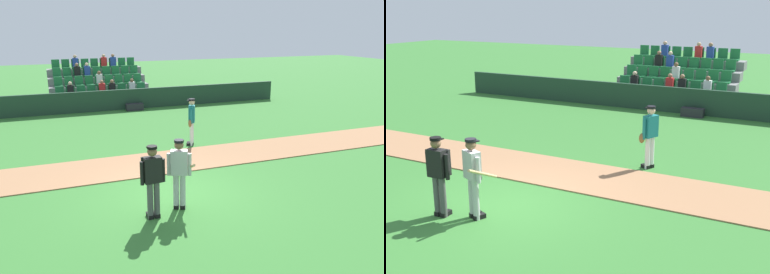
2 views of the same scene
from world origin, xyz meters
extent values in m
plane|color=#33702D|center=(0.00, 0.00, 0.00)|extent=(80.00, 80.00, 0.00)
cube|color=#9E704C|center=(0.00, 2.54, 0.01)|extent=(28.00, 2.18, 0.03)
cube|color=#1E3828|center=(0.00, 11.40, 0.54)|extent=(20.00, 0.16, 1.07)
cube|color=slate|center=(0.00, 13.70, 0.15)|extent=(5.55, 3.80, 0.30)
cube|color=slate|center=(0.00, 12.42, 0.50)|extent=(5.45, 0.85, 0.40)
cube|color=#1E6B38|center=(-2.20, 12.32, 0.75)|extent=(0.44, 0.40, 0.08)
cube|color=#1E6B38|center=(-2.20, 12.54, 1.00)|extent=(0.44, 0.08, 0.50)
cube|color=#1E6B38|center=(-1.65, 12.32, 0.75)|extent=(0.44, 0.40, 0.08)
cube|color=#1E6B38|center=(-1.65, 12.54, 1.00)|extent=(0.44, 0.08, 0.50)
cube|color=black|center=(-1.65, 12.37, 1.05)|extent=(0.32, 0.22, 0.52)
sphere|color=beige|center=(-1.65, 12.37, 1.40)|extent=(0.20, 0.20, 0.20)
cube|color=#1E6B38|center=(-1.10, 12.32, 0.75)|extent=(0.44, 0.40, 0.08)
cube|color=#1E6B38|center=(-1.10, 12.54, 1.00)|extent=(0.44, 0.08, 0.50)
cube|color=#1E6B38|center=(-0.55, 12.32, 0.75)|extent=(0.44, 0.40, 0.08)
cube|color=#1E6B38|center=(-0.55, 12.54, 1.00)|extent=(0.44, 0.08, 0.50)
cube|color=#1E6B38|center=(0.00, 12.32, 0.75)|extent=(0.44, 0.40, 0.08)
cube|color=#1E6B38|center=(0.00, 12.54, 1.00)|extent=(0.44, 0.08, 0.50)
cube|color=red|center=(0.00, 12.37, 1.05)|extent=(0.32, 0.22, 0.52)
sphere|color=#9E7051|center=(0.00, 12.37, 1.40)|extent=(0.20, 0.20, 0.20)
cube|color=#1E6B38|center=(0.55, 12.32, 0.75)|extent=(0.44, 0.40, 0.08)
cube|color=#1E6B38|center=(0.55, 12.54, 1.00)|extent=(0.44, 0.08, 0.50)
cube|color=black|center=(0.55, 12.37, 1.05)|extent=(0.32, 0.22, 0.52)
sphere|color=#9E7051|center=(0.55, 12.37, 1.40)|extent=(0.20, 0.20, 0.20)
cube|color=#1E6B38|center=(1.10, 12.32, 0.75)|extent=(0.44, 0.40, 0.08)
cube|color=#1E6B38|center=(1.10, 12.54, 1.00)|extent=(0.44, 0.08, 0.50)
cube|color=#1E6B38|center=(1.65, 12.32, 0.75)|extent=(0.44, 0.40, 0.08)
cube|color=#1E6B38|center=(1.65, 12.54, 1.00)|extent=(0.44, 0.08, 0.50)
cube|color=silver|center=(1.65, 12.37, 1.05)|extent=(0.32, 0.22, 0.52)
sphere|color=brown|center=(1.65, 12.37, 1.40)|extent=(0.20, 0.20, 0.20)
cube|color=#1E6B38|center=(2.20, 12.32, 0.75)|extent=(0.44, 0.40, 0.08)
cube|color=#1E6B38|center=(2.20, 12.54, 1.00)|extent=(0.44, 0.08, 0.50)
cube|color=slate|center=(0.00, 13.27, 0.90)|extent=(5.45, 0.85, 0.40)
cube|color=#1E6B38|center=(-2.20, 13.17, 1.15)|extent=(0.44, 0.40, 0.08)
cube|color=#1E6B38|center=(-2.20, 13.39, 1.40)|extent=(0.44, 0.08, 0.50)
cube|color=#1E6B38|center=(-1.65, 13.17, 1.15)|extent=(0.44, 0.40, 0.08)
cube|color=#1E6B38|center=(-1.65, 13.39, 1.40)|extent=(0.44, 0.08, 0.50)
cube|color=#1E6B38|center=(-1.10, 13.17, 1.15)|extent=(0.44, 0.40, 0.08)
cube|color=#1E6B38|center=(-1.10, 13.39, 1.40)|extent=(0.44, 0.08, 0.50)
cube|color=#1E6B38|center=(-0.55, 13.17, 1.15)|extent=(0.44, 0.40, 0.08)
cube|color=#1E6B38|center=(-0.55, 13.39, 1.40)|extent=(0.44, 0.08, 0.50)
cube|color=#1E6B38|center=(0.00, 13.17, 1.15)|extent=(0.44, 0.40, 0.08)
cube|color=#1E6B38|center=(0.00, 13.39, 1.40)|extent=(0.44, 0.08, 0.50)
cube|color=silver|center=(0.00, 13.22, 1.45)|extent=(0.32, 0.22, 0.52)
sphere|color=brown|center=(0.00, 13.22, 1.80)|extent=(0.20, 0.20, 0.20)
cube|color=#1E6B38|center=(0.55, 13.17, 1.15)|extent=(0.44, 0.40, 0.08)
cube|color=#1E6B38|center=(0.55, 13.39, 1.40)|extent=(0.44, 0.08, 0.50)
cube|color=#1E6B38|center=(1.10, 13.17, 1.15)|extent=(0.44, 0.40, 0.08)
cube|color=#1E6B38|center=(1.10, 13.39, 1.40)|extent=(0.44, 0.08, 0.50)
cube|color=#1E6B38|center=(1.65, 13.17, 1.15)|extent=(0.44, 0.40, 0.08)
cube|color=#1E6B38|center=(1.65, 13.39, 1.40)|extent=(0.44, 0.08, 0.50)
cube|color=#1E6B38|center=(2.20, 13.17, 1.15)|extent=(0.44, 0.40, 0.08)
cube|color=#1E6B38|center=(2.20, 13.39, 1.40)|extent=(0.44, 0.08, 0.50)
cube|color=slate|center=(0.00, 14.12, 1.30)|extent=(5.45, 0.85, 0.40)
cube|color=#1E6B38|center=(-2.20, 14.02, 1.55)|extent=(0.44, 0.40, 0.08)
cube|color=#1E6B38|center=(-2.20, 14.24, 1.80)|extent=(0.44, 0.08, 0.50)
cube|color=#1E6B38|center=(-1.65, 14.02, 1.55)|extent=(0.44, 0.40, 0.08)
cube|color=#1E6B38|center=(-1.65, 14.24, 1.80)|extent=(0.44, 0.08, 0.50)
cube|color=#1E6B38|center=(-1.10, 14.02, 1.55)|extent=(0.44, 0.40, 0.08)
cube|color=#1E6B38|center=(-1.10, 14.24, 1.80)|extent=(0.44, 0.08, 0.50)
cube|color=black|center=(-1.10, 14.07, 1.85)|extent=(0.32, 0.22, 0.52)
sphere|color=#9E7051|center=(-1.10, 14.07, 2.20)|extent=(0.20, 0.20, 0.20)
cube|color=#1E6B38|center=(-0.55, 14.02, 1.55)|extent=(0.44, 0.40, 0.08)
cube|color=#1E6B38|center=(-0.55, 14.24, 1.80)|extent=(0.44, 0.08, 0.50)
cube|color=#263F99|center=(-0.55, 14.07, 1.85)|extent=(0.32, 0.22, 0.52)
sphere|color=beige|center=(-0.55, 14.07, 2.20)|extent=(0.20, 0.20, 0.20)
cube|color=#1E6B38|center=(0.00, 14.02, 1.55)|extent=(0.44, 0.40, 0.08)
cube|color=#1E6B38|center=(0.00, 14.24, 1.80)|extent=(0.44, 0.08, 0.50)
cube|color=#1E6B38|center=(0.55, 14.02, 1.55)|extent=(0.44, 0.40, 0.08)
cube|color=#1E6B38|center=(0.55, 14.24, 1.80)|extent=(0.44, 0.08, 0.50)
cube|color=#1E6B38|center=(1.10, 14.02, 1.55)|extent=(0.44, 0.40, 0.08)
cube|color=#1E6B38|center=(1.10, 14.24, 1.80)|extent=(0.44, 0.08, 0.50)
cube|color=#1E6B38|center=(1.65, 14.02, 1.55)|extent=(0.44, 0.40, 0.08)
cube|color=#1E6B38|center=(1.65, 14.24, 1.80)|extent=(0.44, 0.08, 0.50)
cube|color=#1E6B38|center=(2.20, 14.02, 1.55)|extent=(0.44, 0.40, 0.08)
cube|color=#1E6B38|center=(2.20, 14.24, 1.80)|extent=(0.44, 0.08, 0.50)
cube|color=slate|center=(0.00, 14.97, 1.70)|extent=(5.45, 0.85, 0.40)
cube|color=#1E6B38|center=(-2.20, 14.87, 1.95)|extent=(0.44, 0.40, 0.08)
cube|color=#1E6B38|center=(-2.20, 15.09, 2.20)|extent=(0.44, 0.08, 0.50)
cube|color=#1E6B38|center=(-1.65, 14.87, 1.95)|extent=(0.44, 0.40, 0.08)
cube|color=#1E6B38|center=(-1.65, 15.09, 2.20)|extent=(0.44, 0.08, 0.50)
cube|color=#1E6B38|center=(-1.10, 14.87, 1.95)|extent=(0.44, 0.40, 0.08)
cube|color=#1E6B38|center=(-1.10, 15.09, 2.20)|extent=(0.44, 0.08, 0.50)
cube|color=#263F99|center=(-1.10, 14.92, 2.25)|extent=(0.32, 0.22, 0.52)
sphere|color=tan|center=(-1.10, 14.92, 2.60)|extent=(0.20, 0.20, 0.20)
cube|color=#1E6B38|center=(-0.55, 14.87, 1.95)|extent=(0.44, 0.40, 0.08)
cube|color=#1E6B38|center=(-0.55, 15.09, 2.20)|extent=(0.44, 0.08, 0.50)
cube|color=#1E6B38|center=(0.00, 14.87, 1.95)|extent=(0.44, 0.40, 0.08)
cube|color=#1E6B38|center=(0.00, 15.09, 2.20)|extent=(0.44, 0.08, 0.50)
cube|color=#1E6B38|center=(0.55, 14.87, 1.95)|extent=(0.44, 0.40, 0.08)
cube|color=#1E6B38|center=(0.55, 15.09, 2.20)|extent=(0.44, 0.08, 0.50)
cube|color=red|center=(0.55, 14.92, 2.25)|extent=(0.32, 0.22, 0.52)
sphere|color=tan|center=(0.55, 14.92, 2.60)|extent=(0.20, 0.20, 0.20)
cube|color=#1E6B38|center=(1.10, 14.87, 1.95)|extent=(0.44, 0.40, 0.08)
cube|color=#1E6B38|center=(1.10, 15.09, 2.20)|extent=(0.44, 0.08, 0.50)
cube|color=#263F99|center=(1.10, 14.92, 2.25)|extent=(0.32, 0.22, 0.52)
sphere|color=#9E7051|center=(1.10, 14.92, 2.60)|extent=(0.20, 0.20, 0.20)
cube|color=#1E6B38|center=(1.65, 14.87, 1.95)|extent=(0.44, 0.40, 0.08)
cube|color=#1E6B38|center=(1.65, 15.09, 2.20)|extent=(0.44, 0.08, 0.50)
cube|color=#1E6B38|center=(2.20, 14.87, 1.95)|extent=(0.44, 0.40, 0.08)
cube|color=#1E6B38|center=(2.20, 15.09, 2.20)|extent=(0.44, 0.08, 0.50)
cylinder|color=#B2B2B2|center=(-0.20, -0.78, 0.45)|extent=(0.14, 0.14, 0.90)
cylinder|color=#B2B2B2|center=(-0.05, -0.84, 0.45)|extent=(0.14, 0.14, 0.90)
cube|color=black|center=(-0.17, -0.72, 0.05)|extent=(0.21, 0.29, 0.10)
cube|color=black|center=(-0.03, -0.78, 0.05)|extent=(0.21, 0.29, 0.10)
cube|color=#B2B2B2|center=(-0.12, -0.81, 1.20)|extent=(0.45, 0.35, 0.60)
cylinder|color=#B2B2B2|center=(-0.35, -0.72, 1.15)|extent=(0.09, 0.09, 0.55)
cylinder|color=#B2B2B2|center=(0.11, -0.90, 1.15)|extent=(0.09, 0.09, 0.55)
sphere|color=brown|center=(-0.12, -0.81, 1.63)|extent=(0.22, 0.22, 0.22)
cylinder|color=black|center=(-0.12, -0.81, 1.73)|extent=(0.23, 0.23, 0.06)
cube|color=black|center=(-0.09, -0.72, 1.70)|extent=(0.21, 0.18, 0.02)
cylinder|color=tan|center=(0.15, -0.81, 1.05)|extent=(0.13, 0.80, 0.41)
cylinder|color=#4C4C4C|center=(-0.92, -1.06, 0.45)|extent=(0.14, 0.14, 0.90)
cylinder|color=#4C4C4C|center=(-0.76, -1.05, 0.45)|extent=(0.14, 0.14, 0.90)
cube|color=black|center=(-0.92, -1.00, 0.05)|extent=(0.13, 0.26, 0.10)
cube|color=black|center=(-0.76, -0.99, 0.05)|extent=(0.13, 0.26, 0.10)
cube|color=black|center=(-0.84, -1.06, 1.20)|extent=(0.41, 0.24, 0.60)
cylinder|color=black|center=(-1.09, -1.07, 1.15)|extent=(0.09, 0.09, 0.55)
cylinder|color=black|center=(-0.59, -1.05, 1.15)|extent=(0.09, 0.09, 0.55)
sphere|color=brown|center=(-0.84, -1.06, 1.63)|extent=(0.22, 0.22, 0.22)
cylinder|color=black|center=(-0.84, -1.06, 1.73)|extent=(0.23, 0.23, 0.06)
cube|color=black|center=(-0.84, -0.96, 1.70)|extent=(0.19, 0.13, 0.02)
cube|color=black|center=(-0.85, -0.93, 1.20)|extent=(0.44, 0.10, 0.56)
cylinder|color=white|center=(2.01, 3.96, 0.45)|extent=(0.14, 0.14, 0.90)
cylinder|color=white|center=(2.08, 4.11, 0.45)|extent=(0.14, 0.14, 0.90)
cube|color=black|center=(1.96, 3.99, 0.05)|extent=(0.29, 0.22, 0.10)
cube|color=black|center=(2.02, 4.13, 0.05)|extent=(0.29, 0.22, 0.10)
cube|color=#197075|center=(2.04, 4.04, 1.20)|extent=(0.36, 0.46, 0.60)
cylinder|color=#197075|center=(1.94, 3.81, 1.15)|extent=(0.09, 0.09, 0.55)
cylinder|color=#197075|center=(2.15, 4.26, 1.15)|extent=(0.09, 0.09, 0.55)
sphere|color=beige|center=(2.04, 4.04, 1.63)|extent=(0.22, 0.22, 0.22)
cylinder|color=black|center=(2.04, 4.04, 1.73)|extent=(0.23, 0.23, 0.06)
cube|color=black|center=(1.95, 4.08, 1.70)|extent=(0.18, 0.21, 0.02)
ellipsoid|color=brown|center=(1.89, 3.81, 0.90)|extent=(0.19, 0.23, 0.28)
cube|color=#232328|center=(1.44, 10.95, 0.18)|extent=(0.90, 0.36, 0.36)
camera|label=1|loc=(-2.94, -9.03, 4.32)|focal=36.37mm
camera|label=2|loc=(6.21, -8.19, 4.38)|focal=45.28mm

